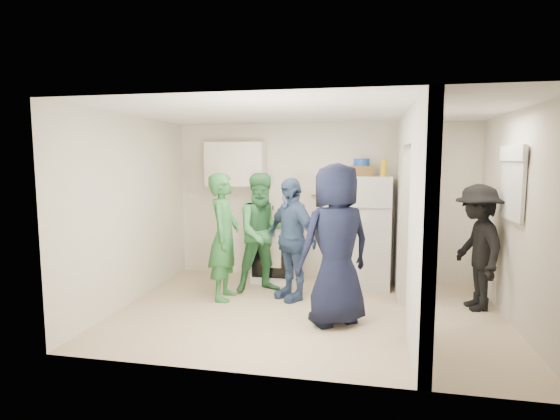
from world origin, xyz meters
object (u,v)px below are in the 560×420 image
(wicker_basket, at_px, (361,171))
(person_green_left, at_px, (224,237))
(person_navy, at_px, (336,245))
(stove, at_px, (277,253))
(fridge, at_px, (367,232))
(person_denim, at_px, (291,239))
(person_green_center, at_px, (264,233))
(yellow_cup_stack_top, at_px, (384,168))
(blue_bowl, at_px, (362,162))
(person_nook, at_px, (477,247))

(wicker_basket, xyz_separation_m, person_green_left, (-1.82, -1.06, -0.88))
(wicker_basket, bearing_deg, person_navy, -98.65)
(stove, relative_size, wicker_basket, 2.56)
(stove, xyz_separation_m, fridge, (1.40, -0.03, 0.39))
(fridge, bearing_deg, person_green_left, -152.36)
(person_denim, height_order, person_navy, person_navy)
(person_green_center, bearing_deg, person_green_left, -164.62)
(yellow_cup_stack_top, height_order, person_green_left, yellow_cup_stack_top)
(blue_bowl, height_order, person_denim, blue_bowl)
(yellow_cup_stack_top, xyz_separation_m, person_green_center, (-1.69, -0.47, -0.94))
(fridge, relative_size, blue_bowl, 6.99)
(stove, distance_m, person_navy, 2.04)
(person_nook, bearing_deg, person_navy, -72.84)
(fridge, distance_m, person_green_center, 1.58)
(fridge, bearing_deg, stove, 178.77)
(stove, xyz_separation_m, yellow_cup_stack_top, (1.62, -0.13, 1.36))
(wicker_basket, relative_size, person_green_left, 0.20)
(person_green_left, relative_size, person_denim, 1.03)
(fridge, distance_m, person_navy, 1.69)
(person_green_center, bearing_deg, wicker_basket, -4.34)
(stove, relative_size, person_green_center, 0.52)
(fridge, distance_m, wicker_basket, 0.92)
(yellow_cup_stack_top, relative_size, person_green_left, 0.14)
(stove, distance_m, blue_bowl, 1.94)
(person_green_left, distance_m, person_denim, 0.92)
(stove, height_order, person_nook, person_nook)
(wicker_basket, relative_size, person_green_center, 0.20)
(yellow_cup_stack_top, bearing_deg, stove, 175.42)
(blue_bowl, bearing_deg, person_green_center, -155.68)
(person_nook, bearing_deg, person_green_left, -95.19)
(person_green_center, bearing_deg, fridge, -7.49)
(person_navy, bearing_deg, person_nook, 170.90)
(blue_bowl, height_order, person_navy, blue_bowl)
(person_green_center, bearing_deg, yellow_cup_stack_top, -13.14)
(blue_bowl, height_order, person_green_center, blue_bowl)
(wicker_basket, distance_m, blue_bowl, 0.13)
(fridge, height_order, person_navy, person_navy)
(wicker_basket, height_order, person_green_center, wicker_basket)
(person_navy, relative_size, person_nook, 1.17)
(stove, height_order, person_navy, person_navy)
(stove, height_order, yellow_cup_stack_top, yellow_cup_stack_top)
(person_green_center, distance_m, person_nook, 2.87)
(stove, bearing_deg, person_nook, -16.31)
(yellow_cup_stack_top, bearing_deg, person_green_center, -164.48)
(blue_bowl, bearing_deg, person_green_left, -149.89)
(wicker_basket, height_order, person_nook, wicker_basket)
(person_green_left, bearing_deg, fridge, -65.21)
(person_green_center, height_order, person_denim, person_green_center)
(stove, xyz_separation_m, blue_bowl, (1.30, 0.02, 1.44))
(blue_bowl, xyz_separation_m, yellow_cup_stack_top, (0.32, -0.15, -0.08))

